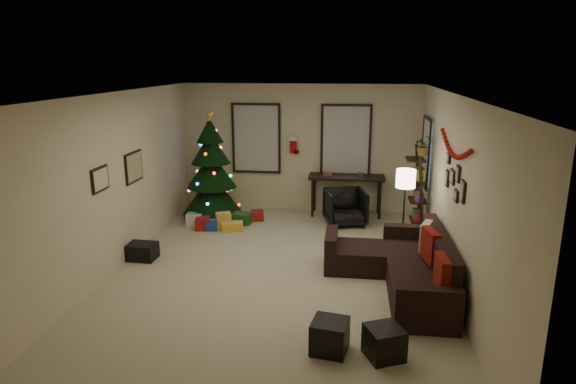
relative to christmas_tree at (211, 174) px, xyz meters
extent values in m
plane|color=#BBB18D|center=(1.72, -2.63, -0.93)|extent=(7.00, 7.00, 0.00)
plane|color=white|center=(1.72, -2.63, 1.77)|extent=(7.00, 7.00, 0.00)
plane|color=beige|center=(1.72, 0.87, 0.42)|extent=(5.00, 0.00, 5.00)
plane|color=beige|center=(1.72, -6.13, 0.42)|extent=(5.00, 0.00, 5.00)
plane|color=beige|center=(-0.78, -2.63, 0.42)|extent=(0.00, 7.00, 7.00)
plane|color=beige|center=(4.22, -2.63, 0.42)|extent=(0.00, 7.00, 7.00)
cube|color=#728CB2|center=(0.77, 0.84, 0.62)|extent=(0.94, 0.02, 1.35)
cube|color=beige|center=(0.77, 0.84, 0.62)|extent=(0.94, 0.03, 1.35)
cube|color=#728CB2|center=(2.67, 0.84, 0.62)|extent=(0.94, 0.02, 1.35)
cube|color=beige|center=(2.67, 0.84, 0.62)|extent=(0.94, 0.03, 1.35)
cube|color=#728CB2|center=(4.19, -0.08, 0.57)|extent=(0.05, 0.27, 1.17)
cube|color=beige|center=(4.19, -0.08, 0.57)|extent=(0.05, 0.45, 1.17)
cylinder|color=black|center=(0.00, 0.00, -0.80)|extent=(0.09, 0.09, 0.27)
cone|color=black|center=(0.00, 0.00, -0.40)|extent=(1.21, 1.21, 0.85)
cone|color=black|center=(0.00, 0.00, 0.09)|extent=(1.00, 1.00, 0.71)
cone|color=black|center=(0.00, 0.00, 0.54)|extent=(0.78, 0.78, 0.62)
cone|color=black|center=(0.00, 0.00, 0.89)|extent=(0.53, 0.53, 0.49)
cylinder|color=maroon|center=(0.00, 0.00, -0.92)|extent=(0.98, 0.98, 0.04)
cube|color=#14591E|center=(0.67, -0.28, -0.82)|extent=(0.35, 0.28, 0.22)
cube|color=gold|center=(0.37, -0.58, -0.78)|extent=(0.28, 0.25, 0.30)
cube|color=maroon|center=(0.92, 0.02, -0.84)|extent=(0.25, 0.30, 0.18)
cube|color=silver|center=(-0.23, -0.53, -0.81)|extent=(0.30, 0.22, 0.25)
cube|color=navy|center=(0.17, -0.73, -0.83)|extent=(0.22, 0.22, 0.20)
cube|color=#14591E|center=(-0.33, -0.08, -0.79)|extent=(0.26, 0.26, 0.28)
cube|color=gold|center=(0.57, -0.68, -0.86)|extent=(0.40, 0.30, 0.15)
cube|color=maroon|center=(-0.01, -0.70, -0.82)|extent=(0.25, 0.31, 0.23)
cube|color=black|center=(3.75, -2.87, -0.75)|extent=(0.79, 2.10, 0.37)
cube|color=black|center=(4.04, -2.87, -0.34)|extent=(0.20, 2.10, 0.46)
cube|color=black|center=(3.75, -4.02, -0.65)|extent=(0.79, 0.20, 0.58)
cube|color=black|center=(3.75, -1.73, -0.65)|extent=(0.79, 0.20, 0.58)
cube|color=black|center=(2.99, -2.22, -0.75)|extent=(0.74, 0.79, 0.37)
cube|color=black|center=(2.53, -2.22, -0.65)|extent=(0.18, 0.79, 0.58)
cube|color=maroon|center=(3.93, -3.74, -0.29)|extent=(0.13, 0.43, 0.43)
cube|color=maroon|center=(3.93, -2.78, -0.29)|extent=(0.21, 0.47, 0.45)
cube|color=beige|center=(3.93, -2.35, -0.30)|extent=(0.25, 0.42, 0.40)
cube|color=black|center=(2.62, -4.57, -0.75)|extent=(0.45, 0.45, 0.37)
cube|color=black|center=(3.21, -4.61, -0.76)|extent=(0.49, 0.49, 0.35)
cube|color=black|center=(2.72, 0.59, -0.12)|extent=(1.56, 0.56, 0.06)
cylinder|color=black|center=(2.03, 0.37, -0.54)|extent=(0.06, 0.06, 0.78)
cylinder|color=black|center=(2.03, 0.82, -0.54)|extent=(0.06, 0.06, 0.78)
cylinder|color=black|center=(3.40, 0.37, -0.54)|extent=(0.06, 0.06, 0.78)
cylinder|color=black|center=(3.40, 0.82, -0.54)|extent=(0.06, 0.06, 0.78)
imported|color=black|center=(2.71, -0.06, -0.58)|extent=(0.84, 0.81, 0.71)
cube|color=black|center=(4.04, -0.87, -0.09)|extent=(0.05, 0.05, 1.69)
cube|color=black|center=(4.04, -0.41, -0.09)|extent=(0.05, 0.05, 1.69)
cube|color=black|center=(4.01, -0.64, -0.60)|extent=(0.30, 0.47, 0.03)
cube|color=black|center=(4.01, -0.64, -0.23)|extent=(0.30, 0.47, 0.03)
cube|color=black|center=(4.01, -0.64, 0.15)|extent=(0.30, 0.47, 0.03)
cube|color=black|center=(4.01, -0.64, 0.53)|extent=(0.30, 0.47, 0.03)
imported|color=#4C4C4C|center=(4.02, -0.83, 0.86)|extent=(0.52, 0.48, 0.46)
cylinder|color=black|center=(3.67, -1.59, -0.92)|extent=(0.26, 0.26, 0.03)
cylinder|color=black|center=(3.67, -1.59, -0.29)|extent=(0.03, 0.03, 1.23)
cylinder|color=white|center=(3.67, -1.59, 0.39)|extent=(0.31, 0.31, 0.29)
cube|color=black|center=(-0.76, -1.90, 0.52)|extent=(0.04, 0.60, 0.50)
cube|color=tan|center=(-0.76, -1.90, 0.52)|extent=(0.01, 0.54, 0.45)
cube|color=black|center=(-0.76, -3.02, 0.58)|extent=(0.04, 0.45, 0.35)
cube|color=beige|center=(-0.76, -3.02, 0.58)|extent=(0.01, 0.41, 0.31)
cube|color=black|center=(4.20, -3.23, 0.62)|extent=(0.03, 0.22, 0.28)
cube|color=black|center=(4.20, -2.88, 0.77)|extent=(0.03, 0.18, 0.22)
cube|color=black|center=(4.20, -2.88, 0.47)|extent=(0.03, 0.20, 0.16)
cube|color=black|center=(4.20, -2.53, 0.65)|extent=(0.03, 0.26, 0.20)
cube|color=black|center=(4.20, -2.18, 0.55)|extent=(0.03, 0.18, 0.24)
cube|color=black|center=(4.20, -2.18, 0.85)|extent=(0.03, 0.16, 0.16)
cube|color=#990F0C|center=(1.57, 0.79, 0.48)|extent=(0.14, 0.04, 0.30)
cube|color=white|center=(1.57, 0.79, 0.63)|extent=(0.16, 0.05, 0.08)
cube|color=#990F0C|center=(1.64, 0.79, 0.35)|extent=(0.10, 0.04, 0.08)
cube|color=#990F0C|center=(1.90, 0.98, 0.51)|extent=(0.14, 0.04, 0.30)
cube|color=white|center=(1.90, 0.98, 0.66)|extent=(0.16, 0.05, 0.08)
cube|color=#990F0C|center=(1.97, 0.98, 0.38)|extent=(0.10, 0.04, 0.08)
cube|color=black|center=(-0.59, -2.28, -0.80)|extent=(0.55, 0.38, 0.27)
camera|label=1|loc=(2.78, -9.51, 2.21)|focal=30.95mm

